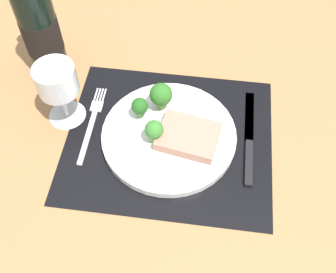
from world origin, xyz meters
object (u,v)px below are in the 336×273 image
Objects in this scene: plate at (169,136)px; fork at (92,123)px; steak at (188,136)px; wine_bottle at (40,28)px; knife at (249,144)px; wine_glass at (57,83)px.

plate is 16.01cm from fork.
wine_bottle reaches higher than steak.
plate is 15.73cm from knife.
knife is (11.90, 1.45, -2.36)cm from steak.
wine_glass is at bearing 177.00° from knife.
wine_glass reaches higher than steak.
wine_bottle is at bearing 162.16° from knife.
steak is 0.82× the size of wine_glass.
fork is (-19.75, 2.34, -2.42)cm from steak.
knife is at bearing -0.02° from fork.
wine_bottle is at bearing 132.88° from fork.
fork is (-15.93, 1.42, -0.55)cm from plate.
fork is 0.59× the size of wine_bottle.
wine_bottle is (-12.42, 14.14, 11.16)cm from fork.
fork is at bearing 179.39° from knife.
steak is 0.34× the size of wine_bottle.
wine_glass is (-21.52, 3.13, 8.70)cm from plate.
wine_glass is at bearing 171.71° from plate.
plate is at bearing 166.46° from steak.
fork is at bearing -48.71° from wine_bottle.
plate is 1.37× the size of fork.
steak is at bearing -172.05° from knife.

